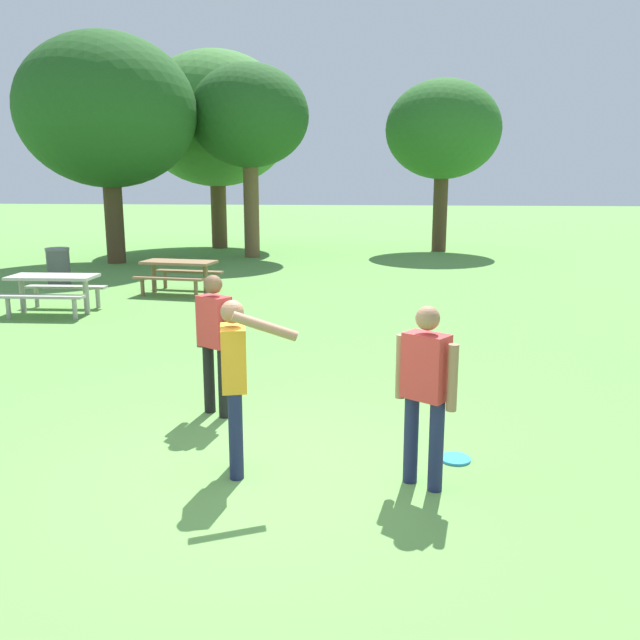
{
  "coord_description": "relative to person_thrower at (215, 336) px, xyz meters",
  "views": [
    {
      "loc": [
        1.14,
        -5.68,
        2.71
      ],
      "look_at": [
        0.39,
        2.2,
        1.0
      ],
      "focal_mm": 37.3,
      "sensor_mm": 36.0,
      "label": 1
    }
  ],
  "objects": [
    {
      "name": "frisbee",
      "position": [
        2.63,
        -1.04,
        -0.93
      ],
      "size": [
        0.3,
        0.3,
        0.03
      ],
      "primitive_type": "cylinder",
      "color": "#2D9EDB",
      "rests_on": "ground"
    },
    {
      "name": "tree_far_right",
      "position": [
        -2.6,
        15.38,
        3.69
      ],
      "size": [
        3.95,
        3.95,
        6.36
      ],
      "color": "brown",
      "rests_on": "ground"
    },
    {
      "name": "trash_can_further_along",
      "position": [
        -6.28,
        8.81,
        -0.46
      ],
      "size": [
        0.59,
        0.59,
        0.96
      ],
      "color": "#515156",
      "rests_on": "ground"
    },
    {
      "name": "picnic_table_near",
      "position": [
        -4.72,
        5.48,
        -0.38
      ],
      "size": [
        1.75,
        1.48,
        0.77
      ],
      "color": "#B2ADA3",
      "rests_on": "ground"
    },
    {
      "name": "picnic_table_far",
      "position": [
        -2.9,
        8.0,
        -0.38
      ],
      "size": [
        1.88,
        1.64,
        0.77
      ],
      "color": "olive",
      "rests_on": "ground"
    },
    {
      "name": "person_catcher",
      "position": [
        2.27,
        -1.62,
        0.0
      ],
      "size": [
        0.51,
        0.4,
        1.64
      ],
      "color": "#1E234C",
      "rests_on": "ground"
    },
    {
      "name": "ground_plane",
      "position": [
        0.75,
        -1.51,
        -0.94
      ],
      "size": [
        120.0,
        120.0,
        0.0
      ],
      "primitive_type": "plane",
      "color": "#609947"
    },
    {
      "name": "tree_slender_mid",
      "position": [
        3.96,
        17.88,
        3.39
      ],
      "size": [
        4.13,
        4.13,
        6.13
      ],
      "color": "#4C3823",
      "rests_on": "ground"
    },
    {
      "name": "tree_broad_center",
      "position": [
        -4.44,
        18.24,
        3.86
      ],
      "size": [
        5.82,
        5.82,
        7.29
      ],
      "color": "brown",
      "rests_on": "ground"
    },
    {
      "name": "person_thrower",
      "position": [
        0.0,
        0.0,
        0.0
      ],
      "size": [
        0.51,
        0.4,
        1.64
      ],
      "color": "black",
      "rests_on": "ground"
    },
    {
      "name": "tree_tall_left",
      "position": [
        -6.62,
        13.36,
        3.72
      ],
      "size": [
        5.45,
        5.45,
        7.0
      ],
      "color": "#4C3823",
      "rests_on": "ground"
    },
    {
      "name": "person_bystander",
      "position": [
        0.57,
        -1.5,
        0.02
      ],
      "size": [
        0.77,
        0.6,
        1.64
      ],
      "color": "#1E234C",
      "rests_on": "ground"
    }
  ]
}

